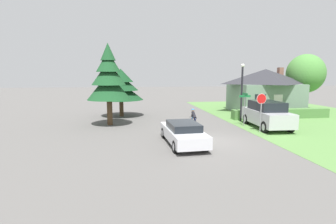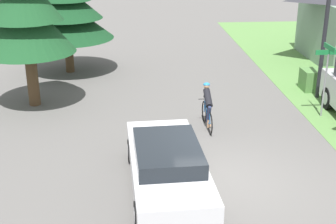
{
  "view_description": "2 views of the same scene",
  "coord_description": "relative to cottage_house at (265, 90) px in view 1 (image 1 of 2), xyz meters",
  "views": [
    {
      "loc": [
        -4.52,
        -14.43,
        3.9
      ],
      "look_at": [
        -1.91,
        3.02,
        1.38
      ],
      "focal_mm": 28.0,
      "sensor_mm": 36.0,
      "label": 1
    },
    {
      "loc": [
        -2.27,
        -10.51,
        6.07
      ],
      "look_at": [
        -1.32,
        2.47,
        0.99
      ],
      "focal_mm": 50.0,
      "sensor_mm": 36.0,
      "label": 2
    }
  ],
  "objects": [
    {
      "name": "sedan_left_lane",
      "position": [
        -11.25,
        -11.72,
        -1.68
      ],
      "size": [
        2.01,
        4.8,
        1.27
      ],
      "rotation": [
        0.0,
        0.0,
        1.62
      ],
      "color": "silver",
      "rests_on": "ground"
    },
    {
      "name": "conifer_tall_near",
      "position": [
        -15.72,
        -5.3,
        1.31
      ],
      "size": [
        3.32,
        3.32,
        6.28
      ],
      "color": "#4C3823",
      "rests_on": "ground"
    },
    {
      "name": "conifer_tall_far",
      "position": [
        -14.94,
        -1.01,
        0.47
      ],
      "size": [
        4.11,
        4.11,
        4.45
      ],
      "color": "#4C3823",
      "rests_on": "ground"
    },
    {
      "name": "hedge_row",
      "position": [
        -0.75,
        -4.37,
        -1.9
      ],
      "size": [
        9.02,
        0.9,
        0.84
      ],
      "primitive_type": "cube",
      "color": "#4C7A3D",
      "rests_on": "ground"
    },
    {
      "name": "deciduous_tree_right",
      "position": [
        4.89,
        0.43,
        1.68
      ],
      "size": [
        4.0,
        4.0,
        6.11
      ],
      "color": "#4C3823",
      "rests_on": "ground"
    },
    {
      "name": "parked_suv_right",
      "position": [
        -4.22,
        -8.16,
        -1.33
      ],
      "size": [
        2.27,
        4.87,
        1.97
      ],
      "rotation": [
        0.0,
        0.0,
        1.52
      ],
      "color": "#B7B7BC",
      "rests_on": "ground"
    },
    {
      "name": "grass_verge_right",
      "position": [
        1.87,
        -7.43,
        -2.32
      ],
      "size": [
        16.0,
        36.0,
        0.01
      ],
      "primitive_type": "cube",
      "color": "#568442",
      "rests_on": "ground"
    },
    {
      "name": "stop_sign",
      "position": [
        -5.4,
        -9.45,
        -0.46
      ],
      "size": [
        0.7,
        0.07,
        2.64
      ],
      "rotation": [
        0.0,
        0.0,
        3.16
      ],
      "color": "gray",
      "rests_on": "ground"
    },
    {
      "name": "ground_plane",
      "position": [
        -9.7,
        -11.43,
        -2.32
      ],
      "size": [
        140.0,
        140.0,
        0.0
      ],
      "primitive_type": "plane",
      "color": "#5B5956"
    },
    {
      "name": "cyclist",
      "position": [
        -9.67,
        -7.9,
        -1.61
      ],
      "size": [
        0.44,
        1.76,
        1.48
      ],
      "rotation": [
        0.0,
        0.0,
        1.6
      ],
      "color": "black",
      "rests_on": "ground"
    },
    {
      "name": "street_lamp",
      "position": [
        -4.95,
        -5.28,
        0.49
      ],
      "size": [
        0.31,
        0.31,
        4.86
      ],
      "color": "black",
      "rests_on": "ground"
    },
    {
      "name": "street_name_sign",
      "position": [
        -5.55,
        -7.22,
        -0.56
      ],
      "size": [
        0.9,
        0.9,
        2.52
      ],
      "color": "gray",
      "rests_on": "ground"
    },
    {
      "name": "cottage_house",
      "position": [
        0.0,
        0.0,
        0.0
      ],
      "size": [
        7.06,
        5.6,
        4.66
      ],
      "rotation": [
        0.0,
        0.0,
        -0.0
      ],
      "color": "slate",
      "rests_on": "ground"
    }
  ]
}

